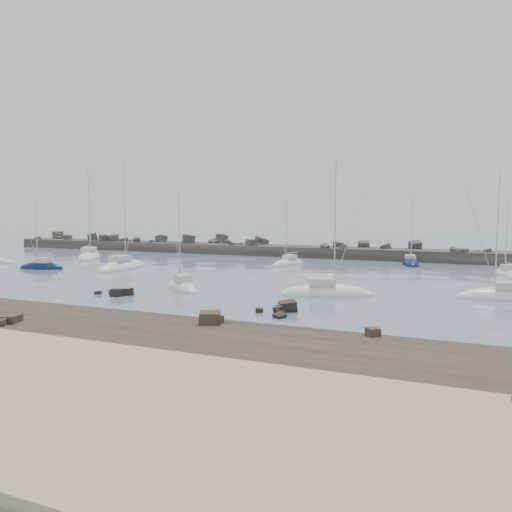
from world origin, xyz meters
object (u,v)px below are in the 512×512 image
(sailboat_5, at_px, (288,264))
(sailboat_7, at_px, (410,264))
(sailboat_2, at_px, (41,268))
(sailboat_4, at_px, (182,288))
(sailboat_1, at_px, (90,257))
(sailboat_8, at_px, (502,298))
(sailboat_6, at_px, (326,294))
(sailboat_3, at_px, (122,268))
(sailboat_9, at_px, (507,275))

(sailboat_5, relative_size, sailboat_7, 0.95)
(sailboat_2, xyz_separation_m, sailboat_4, (28.20, -7.90, -0.00))
(sailboat_1, height_order, sailboat_8, sailboat_1)
(sailboat_1, bearing_deg, sailboat_4, -35.16)
(sailboat_2, height_order, sailboat_6, sailboat_6)
(sailboat_3, bearing_deg, sailboat_2, -156.20)
(sailboat_2, height_order, sailboat_4, sailboat_4)
(sailboat_8, xyz_separation_m, sailboat_9, (1.55, 19.01, -0.01))
(sailboat_2, relative_size, sailboat_7, 0.91)
(sailboat_3, xyz_separation_m, sailboat_5, (20.22, 14.23, -0.01))
(sailboat_2, height_order, sailboat_9, sailboat_9)
(sailboat_5, height_order, sailboat_6, sailboat_6)
(sailboat_3, relative_size, sailboat_5, 1.46)
(sailboat_8, bearing_deg, sailboat_1, 165.48)
(sailboat_3, relative_size, sailboat_4, 1.44)
(sailboat_3, relative_size, sailboat_9, 1.55)
(sailboat_1, xyz_separation_m, sailboat_2, (4.95, -15.45, -0.00))
(sailboat_6, xyz_separation_m, sailboat_7, (4.63, 32.11, -0.01))
(sailboat_7, bearing_deg, sailboat_3, -149.69)
(sailboat_4, distance_m, sailboat_5, 26.92)
(sailboat_8, bearing_deg, sailboat_4, -167.77)
(sailboat_9, bearing_deg, sailboat_3, -165.30)
(sailboat_3, distance_m, sailboat_4, 21.65)
(sailboat_2, distance_m, sailboat_3, 11.55)
(sailboat_5, height_order, sailboat_9, sailboat_5)
(sailboat_2, relative_size, sailboat_4, 0.93)
(sailboat_4, distance_m, sailboat_7, 39.73)
(sailboat_5, relative_size, sailboat_6, 0.77)
(sailboat_1, bearing_deg, sailboat_2, -72.24)
(sailboat_4, xyz_separation_m, sailboat_5, (2.59, 26.79, -0.01))
(sailboat_8, bearing_deg, sailboat_7, 112.04)
(sailboat_5, xyz_separation_m, sailboat_7, (17.22, 7.66, -0.01))
(sailboat_8, relative_size, sailboat_9, 1.21)
(sailboat_1, xyz_separation_m, sailboat_6, (48.32, -21.01, -0.01))
(sailboat_3, height_order, sailboat_9, sailboat_3)
(sailboat_3, bearing_deg, sailboat_9, 14.70)
(sailboat_1, relative_size, sailboat_7, 1.45)
(sailboat_9, bearing_deg, sailboat_4, -141.69)
(sailboat_3, height_order, sailboat_6, sailboat_3)
(sailboat_2, height_order, sailboat_7, sailboat_7)
(sailboat_1, bearing_deg, sailboat_8, -14.52)
(sailboat_1, height_order, sailboat_4, sailboat_1)
(sailboat_2, bearing_deg, sailboat_4, -15.65)
(sailboat_2, distance_m, sailboat_6, 43.72)
(sailboat_4, distance_m, sailboat_8, 31.75)
(sailboat_6, bearing_deg, sailboat_9, 53.36)
(sailboat_7, bearing_deg, sailboat_9, -34.30)
(sailboat_5, bearing_deg, sailboat_4, -95.51)
(sailboat_6, distance_m, sailboat_9, 29.16)
(sailboat_3, relative_size, sailboat_6, 1.13)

